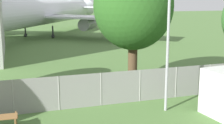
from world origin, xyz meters
The scene contains 5 objects.
perimeter_fence centered at (0.00, 9.54, 1.02)m, with size 56.07×0.07×2.04m.
airplane centered at (-1.46, 42.67, 3.96)m, with size 35.93×42.81×12.25m.
picnic_bench_open_grass centered at (-5.71, 7.45, 0.47)m, with size 1.66×1.47×0.76m.
tree_far_right centered at (3.27, 12.64, 5.83)m, with size 5.59×5.59×8.94m.
light_mast centered at (3.34, 7.58, 4.96)m, with size 0.44×0.44×8.17m.
Camera 1 is at (-4.96, -7.84, 6.49)m, focal length 50.00 mm.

